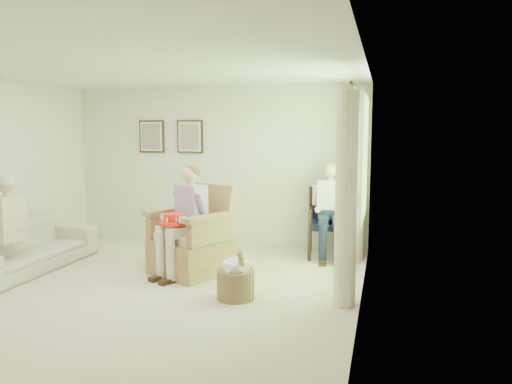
# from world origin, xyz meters

# --- Properties ---
(floor) EXTENTS (5.50, 5.50, 0.00)m
(floor) POSITION_xyz_m (0.00, 0.00, 0.00)
(floor) COLOR beige
(floor) RESTS_ON ground
(back_wall) EXTENTS (5.00, 0.04, 2.60)m
(back_wall) POSITION_xyz_m (0.00, 2.75, 1.30)
(back_wall) COLOR silver
(back_wall) RESTS_ON ground
(right_wall) EXTENTS (0.04, 5.50, 2.60)m
(right_wall) POSITION_xyz_m (2.50, 0.00, 1.30)
(right_wall) COLOR silver
(right_wall) RESTS_ON ground
(ceiling) EXTENTS (5.00, 5.50, 0.02)m
(ceiling) POSITION_xyz_m (0.00, 0.00, 2.60)
(ceiling) COLOR white
(ceiling) RESTS_ON back_wall
(window) EXTENTS (0.13, 2.50, 1.63)m
(window) POSITION_xyz_m (2.46, 1.20, 1.58)
(window) COLOR #2D6B23
(window) RESTS_ON right_wall
(curtain_left) EXTENTS (0.34, 0.34, 2.30)m
(curtain_left) POSITION_xyz_m (2.33, 0.22, 1.15)
(curtain_left) COLOR beige
(curtain_left) RESTS_ON ground
(curtain_right) EXTENTS (0.34, 0.34, 2.30)m
(curtain_right) POSITION_xyz_m (2.33, 2.18, 1.15)
(curtain_right) COLOR beige
(curtain_right) RESTS_ON ground
(framed_print_left) EXTENTS (0.45, 0.05, 0.55)m
(framed_print_left) POSITION_xyz_m (-1.15, 2.71, 1.78)
(framed_print_left) COLOR #382114
(framed_print_left) RESTS_ON back_wall
(framed_print_right) EXTENTS (0.45, 0.05, 0.55)m
(framed_print_right) POSITION_xyz_m (-0.45, 2.71, 1.78)
(framed_print_right) COLOR #382114
(framed_print_right) RESTS_ON back_wall
(wicker_armchair) EXTENTS (0.91, 0.90, 1.16)m
(wicker_armchair) POSITION_xyz_m (0.27, 0.95, 0.37)
(wicker_armchair) COLOR #AB7D51
(wicker_armchair) RESTS_ON ground
(wood_armchair) EXTENTS (0.65, 0.61, 1.00)m
(wood_armchair) POSITION_xyz_m (1.95, 2.34, 0.55)
(wood_armchair) COLOR black
(wood_armchair) RESTS_ON ground
(sofa) EXTENTS (2.18, 0.85, 0.64)m
(sofa) POSITION_xyz_m (-1.95, 0.46, 0.32)
(sofa) COLOR beige
(sofa) RESTS_ON ground
(person_wicker) EXTENTS (0.40, 0.63, 1.41)m
(person_wicker) POSITION_xyz_m (0.27, 0.80, 0.84)
(person_wicker) COLOR beige
(person_wicker) RESTS_ON ground
(person_dark) EXTENTS (0.40, 0.63, 1.38)m
(person_dark) POSITION_xyz_m (1.95, 2.17, 0.81)
(person_dark) COLOR #191C37
(person_dark) RESTS_ON ground
(person_sofa) EXTENTS (0.42, 0.62, 1.29)m
(person_sofa) POSITION_xyz_m (-1.95, 0.11, 0.74)
(person_sofa) COLOR beige
(person_sofa) RESTS_ON ground
(red_hat) EXTENTS (0.37, 0.37, 0.14)m
(red_hat) POSITION_xyz_m (0.16, 0.62, 0.76)
(red_hat) COLOR red
(red_hat) RESTS_ON person_wicker
(hatbox) EXTENTS (0.54, 0.54, 0.62)m
(hatbox) POSITION_xyz_m (1.14, 0.09, 0.24)
(hatbox) COLOR tan
(hatbox) RESTS_ON ground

